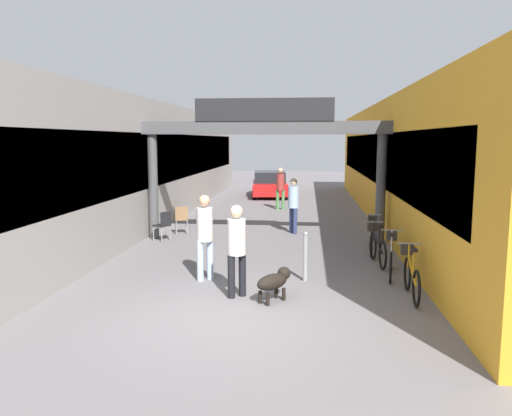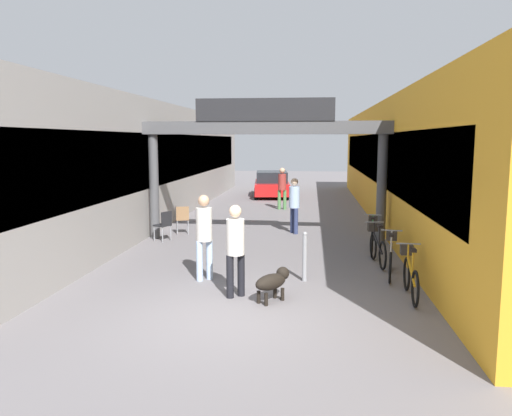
{
  "view_description": "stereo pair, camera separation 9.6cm",
  "coord_description": "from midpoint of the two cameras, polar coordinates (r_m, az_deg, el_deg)",
  "views": [
    {
      "loc": [
        1.25,
        -7.99,
        2.96
      ],
      "look_at": [
        0.0,
        4.13,
        1.3
      ],
      "focal_mm": 35.0,
      "sensor_mm": 36.0,
      "label": 1
    },
    {
      "loc": [
        1.35,
        -7.98,
        2.96
      ],
      "look_at": [
        0.0,
        4.13,
        1.3
      ],
      "focal_mm": 35.0,
      "sensor_mm": 36.0,
      "label": 2
    }
  ],
  "objects": [
    {
      "name": "ground_plane",
      "position": [
        8.62,
        -2.79,
        -12.35
      ],
      "size": [
        80.0,
        80.0,
        0.0
      ],
      "primitive_type": "plane",
      "color": "slate"
    },
    {
      "name": "storefront_left",
      "position": [
        20.05,
        -12.29,
        5.18
      ],
      "size": [
        3.0,
        26.0,
        4.24
      ],
      "color": "#9E9993",
      "rests_on": "ground_plane"
    },
    {
      "name": "storefront_right",
      "position": [
        19.38,
        17.7,
        4.91
      ],
      "size": [
        3.0,
        26.0,
        4.24
      ],
      "color": "gold",
      "rests_on": "ground_plane"
    },
    {
      "name": "arcade_sign_gateway",
      "position": [
        14.52,
        1.23,
        7.68
      ],
      "size": [
        7.4,
        0.47,
        4.14
      ],
      "color": "#4C4C4F",
      "rests_on": "ground_plane"
    },
    {
      "name": "pedestrian_with_dog",
      "position": [
        9.4,
        -2.07,
        -4.19
      ],
      "size": [
        0.48,
        0.48,
        1.76
      ],
      "color": "black",
      "rests_on": "ground_plane"
    },
    {
      "name": "pedestrian_companion",
      "position": [
        10.57,
        -5.69,
        -2.65
      ],
      "size": [
        0.48,
        0.48,
        1.83
      ],
      "color": "#A5BFE0",
      "rests_on": "ground_plane"
    },
    {
      "name": "pedestrian_carrying_crate",
      "position": [
        15.89,
        4.57,
        0.72
      ],
      "size": [
        0.46,
        0.46,
        1.77
      ],
      "color": "navy",
      "rests_on": "ground_plane"
    },
    {
      "name": "pedestrian_elderly_walking",
      "position": [
        21.38,
        3.13,
        2.59
      ],
      "size": [
        0.38,
        0.34,
        1.79
      ],
      "color": "#4C7F47",
      "rests_on": "ground_plane"
    },
    {
      "name": "dog_on_leash",
      "position": [
        9.31,
        2.27,
        -8.35
      ],
      "size": [
        0.73,
        0.81,
        0.6
      ],
      "color": "black",
      "rests_on": "ground_plane"
    },
    {
      "name": "bicycle_orange_nearest",
      "position": [
        10.0,
        17.46,
        -7.22
      ],
      "size": [
        0.46,
        1.69,
        0.98
      ],
      "color": "black",
      "rests_on": "ground_plane"
    },
    {
      "name": "bicycle_silver_second",
      "position": [
        11.36,
        15.38,
        -5.36
      ],
      "size": [
        0.47,
        1.68,
        0.98
      ],
      "color": "black",
      "rests_on": "ground_plane"
    },
    {
      "name": "bicycle_black_third",
      "position": [
        12.42,
        13.86,
        -4.19
      ],
      "size": [
        0.46,
        1.69,
        0.98
      ],
      "color": "black",
      "rests_on": "ground_plane"
    },
    {
      "name": "bicycle_green_farthest",
      "position": [
        13.62,
        13.36,
        -3.13
      ],
      "size": [
        0.46,
        1.68,
        0.98
      ],
      "color": "black",
      "rests_on": "ground_plane"
    },
    {
      "name": "bollard_post_metal",
      "position": [
        10.6,
        5.85,
        -5.49
      ],
      "size": [
        0.1,
        0.1,
        1.06
      ],
      "color": "gray",
      "rests_on": "ground_plane"
    },
    {
      "name": "cafe_chair_black_nearer",
      "position": [
        14.9,
        -10.27,
        -1.71
      ],
      "size": [
        0.54,
        0.54,
        0.89
      ],
      "color": "gray",
      "rests_on": "ground_plane"
    },
    {
      "name": "cafe_chair_wood_farther",
      "position": [
        15.95,
        -8.23,
        -1.04
      ],
      "size": [
        0.5,
        0.5,
        0.89
      ],
      "color": "gray",
      "rests_on": "ground_plane"
    },
    {
      "name": "parked_car_red",
      "position": [
        26.36,
        1.92,
        2.72
      ],
      "size": [
        2.13,
        4.15,
        1.33
      ],
      "color": "red",
      "rests_on": "ground_plane"
    }
  ]
}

